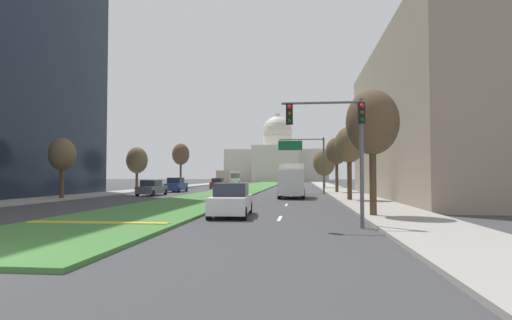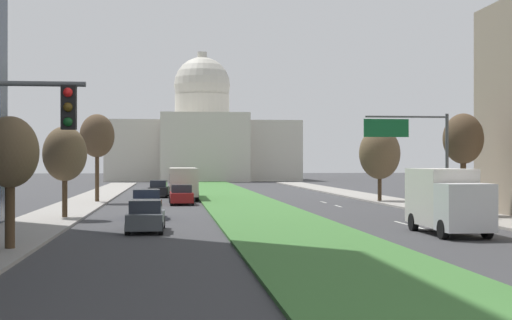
{
  "view_description": "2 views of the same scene",
  "coord_description": "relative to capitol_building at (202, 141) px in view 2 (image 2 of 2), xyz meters",
  "views": [
    {
      "loc": [
        8.36,
        -8.3,
        2.1
      ],
      "look_at": [
        1.79,
        51.8,
        4.36
      ],
      "focal_mm": 28.97,
      "sensor_mm": 36.0,
      "label": 1
    },
    {
      "loc": [
        -5.97,
        -5.49,
        3.58
      ],
      "look_at": [
        0.23,
        49.73,
        3.66
      ],
      "focal_mm": 53.62,
      "sensor_mm": 36.0,
      "label": 2
    }
  ],
  "objects": [
    {
      "name": "box_truck_delivery",
      "position": [
        7.49,
        -107.23,
        -5.63
      ],
      "size": [
        2.4,
        6.4,
        3.2
      ],
      "color": "silver",
      "rests_on": "ground_plane"
    },
    {
      "name": "grass_median",
      "position": [
        0.0,
        -75.41,
        -7.23
      ],
      "size": [
        6.7,
        124.84,
        0.14
      ],
      "primitive_type": "cube",
      "color": "#427A38",
      "rests_on": "ground_plane"
    },
    {
      "name": "street_tree_left_distant",
      "position": [
        -12.17,
        -77.28,
        -1.62
      ],
      "size": [
        2.94,
        2.94,
        7.58
      ],
      "color": "#4C3823",
      "rests_on": "ground_plane"
    },
    {
      "name": "street_tree_left_mid",
      "position": [
        -12.24,
        -112.43,
        -3.44
      ],
      "size": [
        2.26,
        2.26,
        5.35
      ],
      "color": "#4C3823",
      "rests_on": "ground_plane"
    },
    {
      "name": "city_bus",
      "position": [
        -4.78,
        -71.69,
        -5.53
      ],
      "size": [
        2.62,
        11.0,
        2.95
      ],
      "color": "beige",
      "rests_on": "ground_plane"
    },
    {
      "name": "sedan_distant",
      "position": [
        -7.45,
        -95.07,
        -6.45
      ],
      "size": [
        2.02,
        4.72,
        1.82
      ],
      "color": "navy",
      "rests_on": "ground_plane"
    },
    {
      "name": "street_tree_right_far",
      "position": [
        12.57,
        -96.52,
        -2.37
      ],
      "size": [
        2.57,
        2.57,
        6.62
      ],
      "color": "#4C3823",
      "rests_on": "ground_plane"
    },
    {
      "name": "sedan_very_far",
      "position": [
        -7.1,
        -67.03,
        -6.51
      ],
      "size": [
        2.08,
        4.64,
        1.68
      ],
      "color": "black",
      "rests_on": "ground_plane"
    },
    {
      "name": "capitol_building",
      "position": [
        0.0,
        0.0,
        0.0
      ],
      "size": [
        34.85,
        25.36,
        24.19
      ],
      "color": "beige",
      "rests_on": "ground_plane"
    },
    {
      "name": "street_tree_left_far",
      "position": [
        -12.38,
        -95.74,
        -3.3
      ],
      "size": [
        2.68,
        2.68,
        5.71
      ],
      "color": "#4C3823",
      "rests_on": "ground_plane"
    },
    {
      "name": "sedan_midblock",
      "position": [
        -7.2,
        -104.31,
        -6.54
      ],
      "size": [
        1.91,
        4.64,
        1.62
      ],
      "color": "#4C5156",
      "rests_on": "ground_plane"
    },
    {
      "name": "ground_plane",
      "position": [
        0.0,
        -68.48,
        -7.3
      ],
      "size": [
        305.17,
        305.17,
        0.0
      ],
      "primitive_type": "plane",
      "color": "#3D3D3F"
    },
    {
      "name": "street_tree_right_distant",
      "position": [
        12.07,
        -78.82,
        -3.07
      ],
      "size": [
        3.56,
        3.56,
        6.47
      ],
      "color": "#4C3823",
      "rests_on": "ground_plane"
    },
    {
      "name": "overhead_guide_sign",
      "position": [
        9.01,
        -97.94,
        -2.67
      ],
      "size": [
        5.36,
        0.2,
        6.5
      ],
      "color": "#515456",
      "rests_on": "ground_plane"
    },
    {
      "name": "sidewalk_right",
      "position": [
        13.28,
        -82.35,
        -7.23
      ],
      "size": [
        4.0,
        124.84,
        0.15
      ],
      "primitive_type": "cube",
      "color": "#9E9991",
      "rests_on": "ground_plane"
    },
    {
      "name": "lane_dashes_right",
      "position": [
        7.32,
        -101.4,
        -7.3
      ],
      "size": [
        0.16,
        50.39,
        0.01
      ],
      "color": "silver",
      "rests_on": "ground_plane"
    },
    {
      "name": "sidewalk_left",
      "position": [
        -13.28,
        -82.35,
        -7.23
      ],
      "size": [
        4.0,
        124.84,
        0.15
      ],
      "primitive_type": "cube",
      "color": "#9E9991",
      "rests_on": "ground_plane"
    },
    {
      "name": "sedan_far_horizon",
      "position": [
        -5.07,
        -80.26,
        -6.53
      ],
      "size": [
        1.97,
        4.47,
        1.65
      ],
      "color": "maroon",
      "rests_on": "ground_plane"
    }
  ]
}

